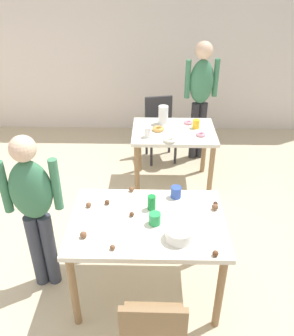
% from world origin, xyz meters
% --- Properties ---
extents(ground_plane, '(6.40, 6.40, 0.00)m').
position_xyz_m(ground_plane, '(0.00, 0.00, 0.00)').
color(ground_plane, beige).
extents(wall_back, '(6.40, 0.10, 2.60)m').
position_xyz_m(wall_back, '(0.00, 3.20, 1.30)').
color(wall_back, silver).
rests_on(wall_back, ground_plane).
extents(dining_table_near, '(1.20, 0.83, 0.75)m').
position_xyz_m(dining_table_near, '(0.14, -0.23, 0.65)').
color(dining_table_near, silver).
rests_on(dining_table_near, ground_plane).
extents(dining_table_far, '(0.97, 0.75, 0.75)m').
position_xyz_m(dining_table_far, '(0.42, 1.43, 0.63)').
color(dining_table_far, silver).
rests_on(dining_table_far, ground_plane).
extents(chair_near_table, '(0.40, 0.40, 0.87)m').
position_xyz_m(chair_near_table, '(0.19, -1.02, 0.50)').
color(chair_near_table, olive).
rests_on(chair_near_table, ground_plane).
extents(chair_far_table, '(0.48, 0.48, 0.87)m').
position_xyz_m(chair_far_table, '(0.27, 2.16, 0.50)').
color(chair_far_table, '#2D2D33').
rests_on(chair_far_table, ground_plane).
extents(person_girl_near, '(0.46, 0.24, 1.43)m').
position_xyz_m(person_girl_near, '(-0.74, -0.18, 0.85)').
color(person_girl_near, '#383D4C').
rests_on(person_girl_near, ground_plane).
extents(person_adult_far, '(0.46, 0.26, 1.62)m').
position_xyz_m(person_adult_far, '(0.80, 2.15, 0.98)').
color(person_adult_far, '#28282D').
rests_on(person_adult_far, ground_plane).
extents(mixing_bowl, '(0.20, 0.20, 0.08)m').
position_xyz_m(mixing_bowl, '(0.37, -0.44, 0.79)').
color(mixing_bowl, white).
rests_on(mixing_bowl, dining_table_near).
extents(soda_can, '(0.07, 0.07, 0.12)m').
position_xyz_m(soda_can, '(0.17, -0.09, 0.81)').
color(soda_can, '#198438').
rests_on(soda_can, dining_table_near).
extents(fork_near, '(0.17, 0.02, 0.01)m').
position_xyz_m(fork_near, '(0.31, -0.12, 0.75)').
color(fork_near, silver).
rests_on(fork_near, dining_table_near).
extents(cup_near_0, '(0.09, 0.09, 0.09)m').
position_xyz_m(cup_near_0, '(0.20, -0.27, 0.80)').
color(cup_near_0, green).
rests_on(cup_near_0, dining_table_near).
extents(cup_near_1, '(0.09, 0.09, 0.10)m').
position_xyz_m(cup_near_1, '(0.37, 0.08, 0.80)').
color(cup_near_1, '#3351B2').
rests_on(cup_near_1, dining_table_near).
extents(cake_ball_0, '(0.04, 0.04, 0.04)m').
position_xyz_m(cake_ball_0, '(0.69, -0.04, 0.77)').
color(cake_ball_0, '#3D2319').
rests_on(cake_ball_0, dining_table_near).
extents(cake_ball_1, '(0.04, 0.04, 0.04)m').
position_xyz_m(cake_ball_1, '(0.02, -0.19, 0.77)').
color(cake_ball_1, brown).
rests_on(cake_ball_1, dining_table_near).
extents(cake_ball_2, '(0.04, 0.04, 0.04)m').
position_xyz_m(cake_ball_2, '(0.60, -0.60, 0.77)').
color(cake_ball_2, brown).
rests_on(cake_ball_2, dining_table_near).
extents(cake_ball_3, '(0.04, 0.04, 0.04)m').
position_xyz_m(cake_ball_3, '(-0.19, -0.04, 0.77)').
color(cake_ball_3, brown).
rests_on(cake_ball_3, dining_table_near).
extents(cake_ball_4, '(0.04, 0.04, 0.04)m').
position_xyz_m(cake_ball_4, '(-0.01, 0.15, 0.77)').
color(cake_ball_4, brown).
rests_on(cake_ball_4, dining_table_near).
extents(cake_ball_5, '(0.04, 0.04, 0.04)m').
position_xyz_m(cake_ball_5, '(-0.10, -0.56, 0.77)').
color(cake_ball_5, brown).
rests_on(cake_ball_5, dining_table_near).
extents(cake_ball_6, '(0.05, 0.05, 0.05)m').
position_xyz_m(cake_ball_6, '(-0.32, -0.44, 0.78)').
color(cake_ball_6, brown).
rests_on(cake_ball_6, dining_table_near).
extents(cake_ball_7, '(0.05, 0.05, 0.05)m').
position_xyz_m(cake_ball_7, '(0.68, -0.09, 0.78)').
color(cake_ball_7, brown).
rests_on(cake_ball_7, dining_table_near).
extents(cake_ball_8, '(0.04, 0.04, 0.04)m').
position_xyz_m(cake_ball_8, '(-0.34, -0.08, 0.77)').
color(cake_ball_8, brown).
rests_on(cake_ball_8, dining_table_near).
extents(pitcher_far, '(0.12, 0.12, 0.22)m').
position_xyz_m(pitcher_far, '(0.30, 1.62, 0.86)').
color(pitcher_far, white).
rests_on(pitcher_far, dining_table_far).
extents(cup_far_0, '(0.08, 0.08, 0.11)m').
position_xyz_m(cup_far_0, '(0.12, 1.24, 0.81)').
color(cup_far_0, white).
rests_on(cup_far_0, dining_table_far).
extents(cup_far_1, '(0.08, 0.08, 0.10)m').
position_xyz_m(cup_far_1, '(0.68, 1.50, 0.80)').
color(cup_far_1, yellow).
rests_on(cup_far_1, dining_table_far).
extents(donut_far_0, '(0.14, 0.14, 0.04)m').
position_xyz_m(donut_far_0, '(0.36, 1.13, 0.77)').
color(donut_far_0, white).
rests_on(donut_far_0, dining_table_far).
extents(donut_far_1, '(0.11, 0.11, 0.03)m').
position_xyz_m(donut_far_1, '(0.72, 1.28, 0.77)').
color(donut_far_1, pink).
rests_on(donut_far_1, dining_table_far).
extents(donut_far_2, '(0.14, 0.14, 0.04)m').
position_xyz_m(donut_far_2, '(0.23, 1.42, 0.77)').
color(donut_far_2, gold).
rests_on(donut_far_2, dining_table_far).
extents(donut_far_3, '(0.11, 0.11, 0.03)m').
position_xyz_m(donut_far_3, '(0.60, 1.62, 0.77)').
color(donut_far_3, pink).
rests_on(donut_far_3, dining_table_far).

